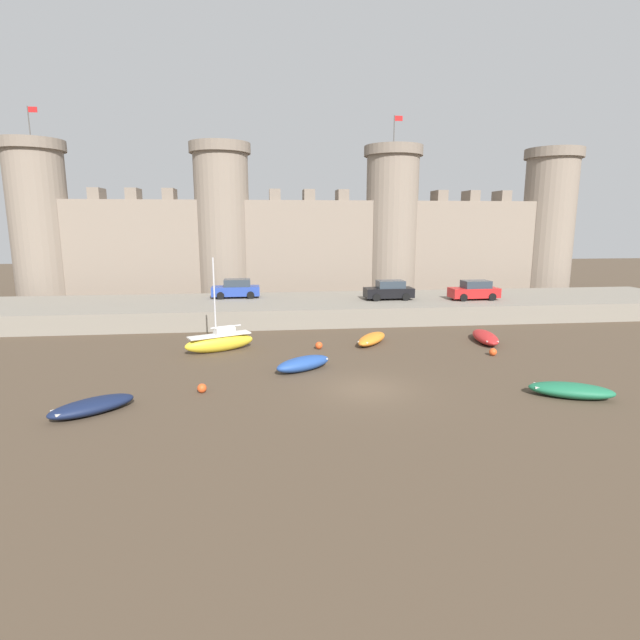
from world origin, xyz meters
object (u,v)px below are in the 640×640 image
at_px(rowboat_near_channel_left, 485,337).
at_px(rowboat_midflat_right, 571,390).
at_px(mooring_buoy_mid_mud, 202,388).
at_px(rowboat_midflat_left, 303,363).
at_px(mooring_buoy_near_channel, 493,352).
at_px(sailboat_foreground_right, 220,341).
at_px(car_quay_centre_east, 474,290).
at_px(rowboat_foreground_left, 92,406).
at_px(rowboat_midflat_centre, 372,339).
at_px(car_quay_west, 389,290).
at_px(car_quay_centre_west, 236,289).
at_px(mooring_buoy_near_shore, 319,345).

bearing_deg(rowboat_near_channel_left, rowboat_midflat_right, -94.18).
distance_m(rowboat_midflat_right, mooring_buoy_mid_mud, 17.28).
xyz_separation_m(rowboat_midflat_left, mooring_buoy_near_channel, (11.72, 1.76, -0.18)).
relative_size(rowboat_midflat_left, rowboat_midflat_right, 0.89).
distance_m(sailboat_foreground_right, car_quay_centre_east, 22.68).
distance_m(rowboat_foreground_left, car_quay_centre_east, 31.74).
height_order(rowboat_midflat_right, mooring_buoy_mid_mud, rowboat_midflat_right).
bearing_deg(rowboat_near_channel_left, car_quay_centre_east, 71.36).
bearing_deg(car_quay_centre_east, rowboat_midflat_right, -100.93).
relative_size(rowboat_near_channel_left, rowboat_midflat_centre, 1.11).
bearing_deg(mooring_buoy_near_channel, rowboat_foreground_left, -161.92).
bearing_deg(mooring_buoy_near_channel, rowboat_near_channel_left, 72.69).
bearing_deg(car_quay_west, mooring_buoy_mid_mud, -127.35).
bearing_deg(rowboat_midflat_right, rowboat_near_channel_left, 85.82).
height_order(mooring_buoy_near_channel, car_quay_west, car_quay_west).
relative_size(mooring_buoy_near_channel, car_quay_centre_west, 0.11).
bearing_deg(mooring_buoy_mid_mud, rowboat_near_channel_left, 24.42).
relative_size(rowboat_foreground_left, mooring_buoy_mid_mud, 8.20).
height_order(sailboat_foreground_right, car_quay_centre_east, sailboat_foreground_right).
bearing_deg(sailboat_foreground_right, mooring_buoy_mid_mud, -91.89).
height_order(rowboat_midflat_centre, mooring_buoy_near_channel, rowboat_midflat_centre).
bearing_deg(rowboat_midflat_right, mooring_buoy_near_shore, 135.97).
distance_m(rowboat_midflat_left, mooring_buoy_near_channel, 11.85).
distance_m(rowboat_midflat_left, mooring_buoy_near_shore, 4.78).
distance_m(rowboat_near_channel_left, mooring_buoy_near_channel, 3.50).
distance_m(rowboat_midflat_centre, car_quay_centre_east, 13.83).
distance_m(rowboat_midflat_right, rowboat_midflat_centre, 13.18).
relative_size(mooring_buoy_mid_mud, car_quay_west, 0.11).
xyz_separation_m(rowboat_midflat_centre, mooring_buoy_near_shore, (-3.66, -0.97, -0.12)).
bearing_deg(sailboat_foreground_right, mooring_buoy_near_shore, -1.52).
height_order(rowboat_near_channel_left, car_quay_centre_east, car_quay_centre_east).
bearing_deg(rowboat_midflat_centre, rowboat_foreground_left, -143.54).
bearing_deg(rowboat_foreground_left, car_quay_centre_east, 37.28).
bearing_deg(rowboat_midflat_centre, sailboat_foreground_right, -175.35).
bearing_deg(mooring_buoy_near_shore, mooring_buoy_near_channel, -15.24).
bearing_deg(rowboat_near_channel_left, mooring_buoy_mid_mud, -155.58).
height_order(rowboat_midflat_centre, sailboat_foreground_right, sailboat_foreground_right).
relative_size(rowboat_foreground_left, sailboat_foreground_right, 0.62).
bearing_deg(sailboat_foreground_right, rowboat_midflat_left, -44.33).
height_order(sailboat_foreground_right, mooring_buoy_near_shore, sailboat_foreground_right).
distance_m(rowboat_midflat_right, mooring_buoy_near_channel, 7.43).
relative_size(rowboat_midflat_centre, car_quay_centre_east, 0.89).
height_order(rowboat_near_channel_left, car_quay_west, car_quay_west).
distance_m(mooring_buoy_near_shore, mooring_buoy_near_channel, 10.72).
bearing_deg(car_quay_centre_east, rowboat_midflat_centre, -141.65).
bearing_deg(mooring_buoy_mid_mud, car_quay_centre_west, 88.04).
relative_size(rowboat_near_channel_left, mooring_buoy_mid_mud, 9.19).
xyz_separation_m(mooring_buoy_near_channel, car_quay_west, (-3.14, 13.16, 2.04)).
xyz_separation_m(rowboat_midflat_centre, mooring_buoy_mid_mud, (-10.14, -8.56, -0.13)).
distance_m(mooring_buoy_near_shore, car_quay_centre_west, 14.25).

